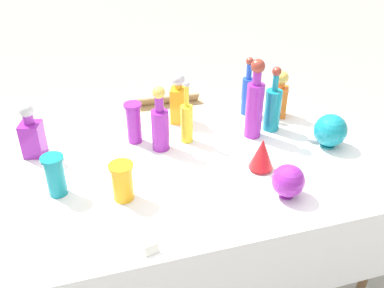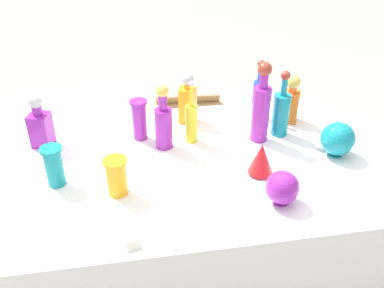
{
  "view_description": "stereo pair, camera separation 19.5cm",
  "coord_description": "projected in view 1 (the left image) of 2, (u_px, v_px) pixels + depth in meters",
  "views": [
    {
      "loc": [
        -0.47,
        -1.59,
        1.89
      ],
      "look_at": [
        0.0,
        0.0,
        0.86
      ],
      "focal_mm": 40.0,
      "sensor_mm": 36.0,
      "label": 1
    },
    {
      "loc": [
        -0.28,
        -1.63,
        1.89
      ],
      "look_at": [
        0.0,
        0.0,
        0.86
      ],
      "focal_mm": 40.0,
      "sensor_mm": 36.0,
      "label": 2
    }
  ],
  "objects": [
    {
      "name": "square_decanter_0",
      "position": [
        280.0,
        96.0,
        2.33
      ],
      "size": [
        0.11,
        0.11,
        0.26
      ],
      "color": "orange",
      "rests_on": "display_table"
    },
    {
      "name": "square_decanter_1",
      "position": [
        179.0,
        101.0,
        2.27
      ],
      "size": [
        0.11,
        0.11,
        0.28
      ],
      "color": "orange",
      "rests_on": "display_table"
    },
    {
      "name": "ground_plane",
      "position": [
        192.0,
        273.0,
        2.41
      ],
      "size": [
        40.0,
        40.0,
        0.0
      ],
      "primitive_type": "plane",
      "color": "gray"
    },
    {
      "name": "round_bowl_1",
      "position": [
        288.0,
        181.0,
        1.75
      ],
      "size": [
        0.14,
        0.14,
        0.15
      ],
      "color": "purple",
      "rests_on": "display_table"
    },
    {
      "name": "tall_bottle_1",
      "position": [
        160.0,
        124.0,
        2.03
      ],
      "size": [
        0.08,
        0.08,
        0.33
      ],
      "color": "purple",
      "rests_on": "display_table"
    },
    {
      "name": "display_table",
      "position": [
        195.0,
        178.0,
        2.0
      ],
      "size": [
        1.69,
        1.12,
        0.76
      ],
      "color": "white",
      "rests_on": "ground"
    },
    {
      "name": "tall_bottle_3",
      "position": [
        248.0,
        92.0,
        2.35
      ],
      "size": [
        0.06,
        0.06,
        0.33
      ],
      "color": "blue",
      "rests_on": "display_table"
    },
    {
      "name": "fluted_vase_0",
      "position": [
        262.0,
        154.0,
        1.91
      ],
      "size": [
        0.11,
        0.11,
        0.16
      ],
      "color": "red",
      "rests_on": "display_table"
    },
    {
      "name": "tall_bottle_0",
      "position": [
        255.0,
        104.0,
        2.11
      ],
      "size": [
        0.09,
        0.09,
        0.41
      ],
      "color": "purple",
      "rests_on": "display_table"
    },
    {
      "name": "slender_vase_1",
      "position": [
        134.0,
        122.0,
        2.1
      ],
      "size": [
        0.09,
        0.09,
        0.21
      ],
      "color": "purple",
      "rests_on": "display_table"
    },
    {
      "name": "price_tag_left",
      "position": [
        152.0,
        250.0,
        1.51
      ],
      "size": [
        0.06,
        0.02,
        0.04
      ],
      "primitive_type": "cube",
      "rotation": [
        -0.21,
        0.0,
        0.2
      ],
      "color": "white",
      "rests_on": "display_table"
    },
    {
      "name": "tall_bottle_2",
      "position": [
        187.0,
        121.0,
        2.11
      ],
      "size": [
        0.06,
        0.06,
        0.32
      ],
      "color": "yellow",
      "rests_on": "display_table"
    },
    {
      "name": "round_bowl_0",
      "position": [
        330.0,
        130.0,
        2.08
      ],
      "size": [
        0.16,
        0.16,
        0.17
      ],
      "color": "teal",
      "rests_on": "display_table"
    },
    {
      "name": "slender_vase_0",
      "position": [
        122.0,
        180.0,
        1.73
      ],
      "size": [
        0.1,
        0.1,
        0.17
      ],
      "color": "orange",
      "rests_on": "display_table"
    },
    {
      "name": "square_decanter_2",
      "position": [
        32.0,
        134.0,
        2.0
      ],
      "size": [
        0.12,
        0.12,
        0.27
      ],
      "color": "purple",
      "rests_on": "display_table"
    },
    {
      "name": "tall_bottle_4",
      "position": [
        273.0,
        107.0,
        2.2
      ],
      "size": [
        0.08,
        0.08,
        0.35
      ],
      "color": "teal",
      "rests_on": "display_table"
    },
    {
      "name": "cardboard_box_behind_left",
      "position": [
        171.0,
        130.0,
        3.4
      ],
      "size": [
        0.58,
        0.35,
        0.45
      ],
      "color": "tan",
      "rests_on": "ground"
    },
    {
      "name": "slender_vase_2",
      "position": [
        55.0,
        174.0,
        1.75
      ],
      "size": [
        0.09,
        0.09,
        0.18
      ],
      "color": "teal",
      "rests_on": "display_table"
    }
  ]
}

